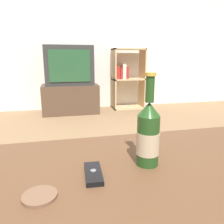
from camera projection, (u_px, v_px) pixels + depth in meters
name	position (u px, v px, depth m)	size (l,w,h in m)	color
back_wall	(71.00, 24.00, 3.30)	(8.00, 0.05, 2.60)	silver
coffee_table	(135.00, 192.00, 0.65)	(1.24, 0.64, 0.46)	brown
tv_stand	(71.00, 99.00, 3.25)	(0.80, 0.47, 0.42)	#4C3828
television	(69.00, 66.00, 3.13)	(0.67, 0.40, 0.55)	#2D2D2D
bookshelf	(126.00, 77.00, 3.47)	(0.50, 0.30, 0.94)	tan
beer_bottle	(148.00, 134.00, 0.66)	(0.07, 0.07, 0.28)	#1E4219
cell_phone	(93.00, 173.00, 0.62)	(0.05, 0.12, 0.02)	black
coaster	(40.00, 196.00, 0.52)	(0.08, 0.08, 0.01)	brown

